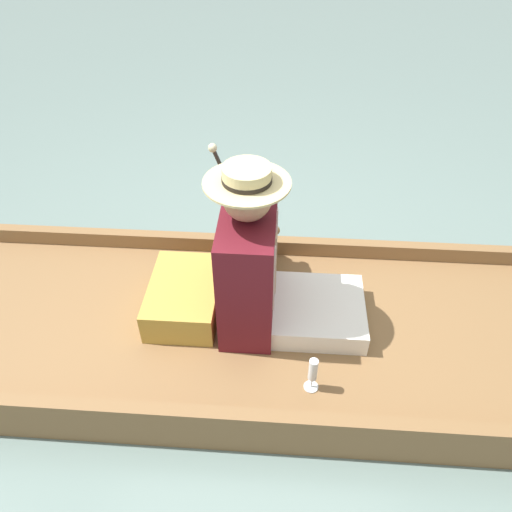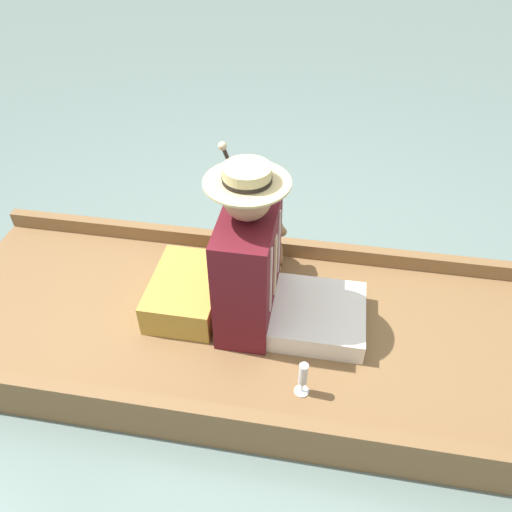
% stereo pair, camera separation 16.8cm
% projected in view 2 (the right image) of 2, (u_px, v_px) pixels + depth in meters
% --- Properties ---
extents(ground_plane, '(16.00, 16.00, 0.00)m').
position_uv_depth(ground_plane, '(249.00, 343.00, 2.54)').
color(ground_plane, slate).
extents(punt_boat, '(1.17, 3.09, 0.24)m').
position_uv_depth(punt_boat, '(249.00, 332.00, 2.48)').
color(punt_boat, brown).
rests_on(punt_boat, ground_plane).
extents(seat_cushion, '(0.48, 0.34, 0.17)m').
position_uv_depth(seat_cushion, '(187.00, 291.00, 2.48)').
color(seat_cushion, '#B7933D').
rests_on(seat_cushion, punt_boat).
extents(seated_person, '(0.48, 0.74, 0.84)m').
position_uv_depth(seated_person, '(263.00, 271.00, 2.27)').
color(seated_person, white).
rests_on(seated_person, punt_boat).
extents(teddy_bear, '(0.24, 0.14, 0.34)m').
position_uv_depth(teddy_bear, '(272.00, 245.00, 2.64)').
color(teddy_bear, '#9E754C').
rests_on(teddy_bear, punt_boat).
extents(wine_glass, '(0.06, 0.06, 0.18)m').
position_uv_depth(wine_glass, '(303.00, 376.00, 2.07)').
color(wine_glass, silver).
rests_on(wine_glass, punt_boat).
extents(walking_cane, '(0.04, 0.27, 0.71)m').
position_uv_depth(walking_cane, '(243.00, 194.00, 2.54)').
color(walking_cane, '#2D2823').
rests_on(walking_cane, punt_boat).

